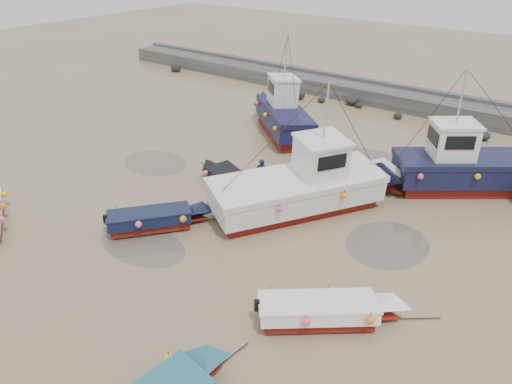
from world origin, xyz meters
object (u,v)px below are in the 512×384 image
dinghy_1 (158,217)px  dinghy_4 (229,177)px  cabin_boat_0 (281,113)px  cabin_boat_1 (308,184)px  person (262,187)px  dinghy_3 (329,309)px  cabin_boat_2 (454,166)px

dinghy_1 → dinghy_4: 5.01m
dinghy_1 → cabin_boat_0: (-2.61, 13.28, 0.81)m
cabin_boat_1 → person: cabin_boat_1 is taller
person → dinghy_1: bearing=46.2°
dinghy_3 → cabin_boat_2: bearing=140.6°
dinghy_1 → cabin_boat_2: bearing=90.4°
dinghy_1 → dinghy_3: (9.15, -0.74, -0.01)m
cabin_boat_0 → cabin_boat_2: size_ratio=0.91×
dinghy_4 → cabin_boat_1: bearing=-60.3°
cabin_boat_0 → cabin_boat_2: bearing=-57.0°
dinghy_3 → dinghy_4: size_ratio=0.97×
dinghy_3 → person: bearing=-170.0°
dinghy_1 → cabin_boat_2: 14.90m
dinghy_4 → person: size_ratio=3.49×
cabin_boat_2 → person: bearing=88.2°
cabin_boat_1 → person: bearing=-159.1°
cabin_boat_2 → person: (-7.91, -5.67, -1.34)m
dinghy_3 → cabin_boat_0: cabin_boat_0 is taller
dinghy_3 → cabin_boat_0: size_ratio=0.66×
cabin_boat_0 → person: 8.31m
cabin_boat_1 → cabin_boat_2: size_ratio=1.19×
dinghy_1 → dinghy_4: same height
cabin_boat_2 → cabin_boat_0: bearing=45.0°
dinghy_1 → cabin_boat_2: (9.16, 11.72, 0.79)m
dinghy_3 → cabin_boat_2: cabin_boat_2 is taller
cabin_boat_2 → dinghy_1: bearing=104.5°
cabin_boat_0 → person: (3.86, -7.23, -1.36)m
cabin_boat_1 → cabin_boat_2: (4.80, 6.18, 0.04)m
cabin_boat_0 → person: size_ratio=5.11×
cabin_boat_0 → dinghy_1: bearing=-128.4°
cabin_boat_0 → person: bearing=-111.4°
cabin_boat_2 → dinghy_3: bearing=142.5°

